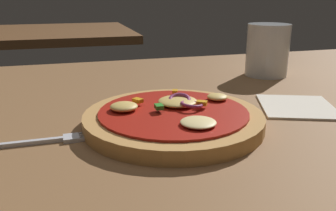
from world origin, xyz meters
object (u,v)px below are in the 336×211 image
at_px(fork, 31,143).
at_px(napkin, 297,107).
at_px(pizza, 173,117).
at_px(beer_glass, 267,53).

height_order(fork, napkin, fork).
bearing_deg(pizza, fork, -175.05).
bearing_deg(fork, pizza, 4.95).
bearing_deg(fork, napkin, 4.96).
xyz_separation_m(pizza, fork, (-0.17, -0.01, -0.01)).
distance_m(pizza, napkin, 0.20).
height_order(pizza, napkin, pizza).
bearing_deg(napkin, beer_glass, 71.51).
bearing_deg(beer_glass, pizza, -140.46).
relative_size(pizza, napkin, 1.60).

